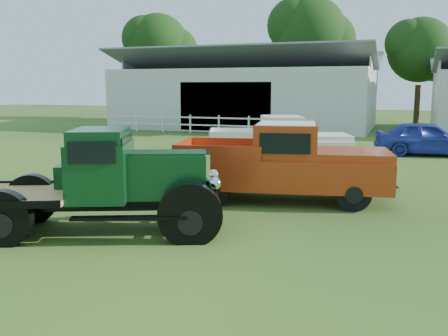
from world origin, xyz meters
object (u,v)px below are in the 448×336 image
at_px(vintage_flatbed, 97,181).
at_px(misc_car_blue, 427,138).
at_px(red_pickup, 282,162).
at_px(white_pickup, 279,144).

height_order(vintage_flatbed, misc_car_blue, vintage_flatbed).
xyz_separation_m(red_pickup, misc_car_blue, (3.91, 10.84, -0.28)).
relative_size(red_pickup, white_pickup, 1.09).
distance_m(vintage_flatbed, white_pickup, 9.08).
relative_size(red_pickup, misc_car_blue, 1.29).
distance_m(vintage_flatbed, red_pickup, 5.07).
relative_size(vintage_flatbed, misc_car_blue, 1.22).
relative_size(vintage_flatbed, white_pickup, 1.04).
height_order(red_pickup, white_pickup, red_pickup).
bearing_deg(red_pickup, misc_car_blue, 59.69).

